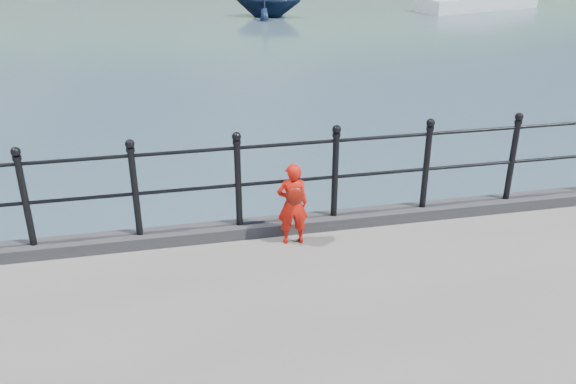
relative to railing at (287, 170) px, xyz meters
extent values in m
plane|color=#2D4251|center=(0.00, 0.15, -1.82)|extent=(600.00, 600.00, 0.00)
cube|color=#28282B|center=(0.00, 0.00, -0.75)|extent=(60.00, 0.30, 0.15)
cylinder|color=black|center=(0.00, 0.00, -0.15)|extent=(18.00, 0.04, 0.04)
cylinder|color=black|center=(0.00, 0.00, 0.32)|extent=(18.00, 0.04, 0.04)
cylinder|color=black|center=(-3.00, 0.00, -0.15)|extent=(0.08, 0.08, 1.05)
sphere|color=black|center=(-3.00, 0.00, 0.47)|extent=(0.11, 0.11, 0.11)
cylinder|color=black|center=(-1.80, 0.00, -0.15)|extent=(0.08, 0.08, 1.05)
sphere|color=black|center=(-1.80, 0.00, 0.47)|extent=(0.11, 0.11, 0.11)
cylinder|color=black|center=(-0.60, 0.00, -0.15)|extent=(0.08, 0.08, 1.05)
sphere|color=black|center=(-0.60, 0.00, 0.47)|extent=(0.11, 0.11, 0.11)
cylinder|color=black|center=(0.60, 0.00, -0.15)|extent=(0.08, 0.08, 1.05)
sphere|color=black|center=(0.60, 0.00, 0.47)|extent=(0.11, 0.11, 0.11)
cylinder|color=black|center=(1.80, 0.00, -0.15)|extent=(0.08, 0.08, 1.05)
sphere|color=black|center=(1.80, 0.00, 0.47)|extent=(0.11, 0.11, 0.11)
cylinder|color=black|center=(3.00, 0.00, -0.15)|extent=(0.08, 0.08, 1.05)
sphere|color=black|center=(3.00, 0.00, 0.47)|extent=(0.11, 0.11, 0.11)
imported|color=red|center=(0.00, -0.31, -0.31)|extent=(0.39, 0.27, 1.02)
ellipsoid|color=red|center=(0.00, -0.44, -0.15)|extent=(0.22, 0.11, 0.23)
cube|color=white|center=(15.34, 23.93, -1.57)|extent=(7.05, 3.61, 0.90)
camera|label=1|loc=(-1.40, -6.63, 2.81)|focal=38.00mm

